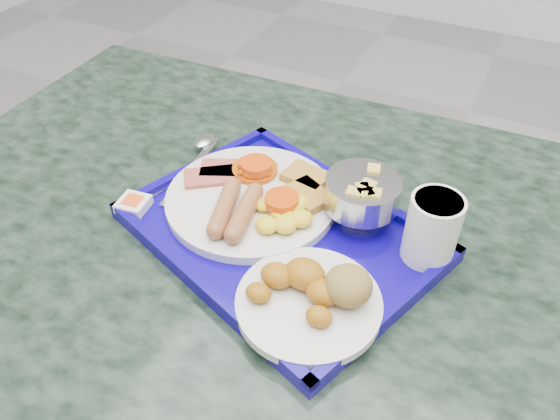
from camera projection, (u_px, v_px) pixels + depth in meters
name	position (u px, v px, depth m)	size (l,w,h in m)	color
table	(298.00, 342.00, 0.91)	(1.36, 0.93, 0.83)	slate
tray	(280.00, 234.00, 0.79)	(0.50, 0.43, 0.02)	#0E0285
main_plate	(257.00, 198.00, 0.82)	(0.26, 0.26, 0.04)	silver
bread_plate	(314.00, 294.00, 0.67)	(0.18, 0.18, 0.06)	silver
fruit_bowl	(362.00, 194.00, 0.77)	(0.11, 0.11, 0.07)	#ACACAE
juice_cup	(433.00, 227.00, 0.71)	(0.07, 0.07, 0.10)	white
spoon	(199.00, 150.00, 0.93)	(0.06, 0.18, 0.01)	#ACACAE
knife	(192.00, 170.00, 0.89)	(0.01, 0.19, 0.00)	#ACACAE
jam_packet	(133.00, 204.00, 0.81)	(0.05, 0.05, 0.02)	white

